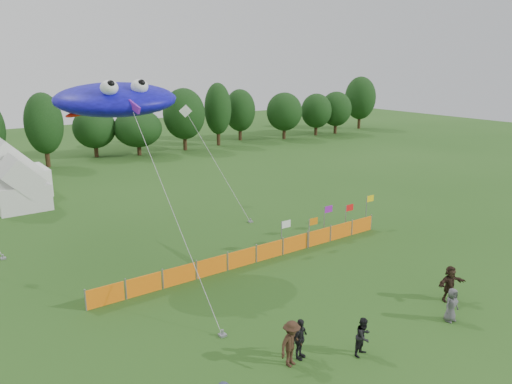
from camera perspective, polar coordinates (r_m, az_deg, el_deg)
ground at (r=22.55m, az=9.33°, el=-16.18°), size 160.00×160.00×0.00m
treeline at (r=60.79m, az=-20.87°, el=7.03°), size 104.57×8.78×8.36m
tent_left at (r=43.62m, az=-25.28°, el=0.45°), size 3.86×3.86×3.41m
tent_right at (r=47.94m, az=-26.04°, el=1.85°), size 5.47×4.38×3.86m
barrier_fence at (r=29.46m, az=-0.03°, el=-7.13°), size 19.90×0.06×1.00m
flag_row at (r=33.18m, az=8.36°, el=-3.02°), size 8.73×0.81×2.28m
spectator_b at (r=21.27m, az=12.18°, el=-15.84°), size 0.90×0.76×1.63m
spectator_c at (r=20.19m, az=4.07°, el=-16.90°), size 1.34×0.95×1.89m
spectator_d at (r=20.67m, az=5.02°, el=-16.38°), size 1.08×0.71×1.71m
spectator_e at (r=24.82m, az=21.43°, el=-11.92°), size 0.81×0.56×1.59m
spectator_f at (r=26.68m, az=21.27°, el=-9.72°), size 1.75×0.86×1.81m
stingray_kite at (r=29.21m, az=-15.99°, el=10.17°), size 7.97×19.39×10.64m
small_kite_white at (r=40.48m, az=-5.92°, el=5.56°), size 1.10×9.52×7.91m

